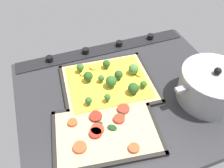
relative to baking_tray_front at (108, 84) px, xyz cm
name	(u,v)px	position (x,y,z in cm)	size (l,w,h in cm)	color
ground_plane	(128,98)	(-5.00, 7.32, -1.87)	(77.57, 64.06, 3.00)	#28282B
stove_control_panel	(103,49)	(-5.00, -21.21, 0.19)	(74.47, 7.00, 2.60)	black
baking_tray_front	(108,84)	(0.00, 0.00, 0.00)	(35.92, 31.23, 1.30)	black
broccoli_pizza	(110,81)	(-0.48, 0.23, 1.57)	(33.34, 28.65, 6.08)	tan
baking_tray_back	(106,133)	(7.64, 19.84, 0.01)	(35.88, 26.83, 1.30)	black
veggie_pizza_back	(106,131)	(7.72, 19.54, 0.76)	(33.15, 24.11, 1.90)	tan
cooking_pot	(211,86)	(-30.95, 18.00, 5.46)	(28.80, 22.03, 13.97)	gray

